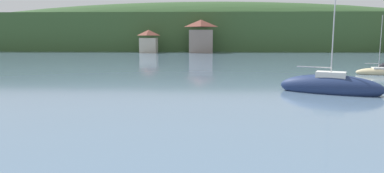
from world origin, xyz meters
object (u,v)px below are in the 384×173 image
at_px(shore_building_westcentral, 201,37).
at_px(sailboat_mid_5, 330,87).
at_px(sailboat_far_10, 378,72).
at_px(shore_building_west, 149,42).

xyz_separation_m(shore_building_westcentral, sailboat_mid_5, (11.57, -72.74, -4.10)).
distance_m(shore_building_westcentral, sailboat_far_10, 62.48).
bearing_deg(sailboat_far_10, shore_building_westcentral, 120.38).
distance_m(sailboat_mid_5, sailboat_far_10, 18.66).
bearing_deg(sailboat_far_10, shore_building_west, 132.34).
height_order(shore_building_west, sailboat_far_10, sailboat_far_10).
height_order(shore_building_westcentral, sailboat_far_10, shore_building_westcentral).
xyz_separation_m(sailboat_mid_5, sailboat_far_10, (11.37, 14.80, -0.26)).
distance_m(shore_building_west, sailboat_mid_5, 77.46).
bearing_deg(shore_building_west, sailboat_mid_5, -69.62).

